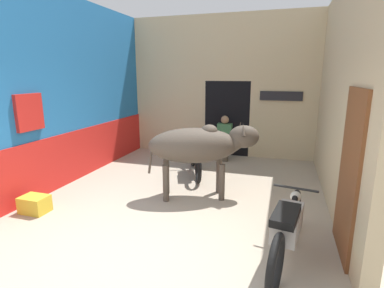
{
  "coord_description": "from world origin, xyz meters",
  "views": [
    {
      "loc": [
        1.72,
        -2.96,
        2.24
      ],
      "look_at": [
        0.07,
        2.37,
        0.95
      ],
      "focal_mm": 28.0,
      "sensor_mm": 36.0,
      "label": 1
    }
  ],
  "objects_px": {
    "cow": "(200,145)",
    "motorcycle_far": "(195,154)",
    "crate": "(35,204)",
    "plastic_stool": "(211,150)",
    "motorcycle_near": "(287,228)",
    "shopkeeper_seated": "(224,137)"
  },
  "relations": [
    {
      "from": "motorcycle_far",
      "to": "crate",
      "type": "relative_size",
      "value": 4.11
    },
    {
      "from": "motorcycle_near",
      "to": "motorcycle_far",
      "type": "height_order",
      "value": "motorcycle_far"
    },
    {
      "from": "cow",
      "to": "motorcycle_near",
      "type": "relative_size",
      "value": 1.05
    },
    {
      "from": "cow",
      "to": "shopkeeper_seated",
      "type": "height_order",
      "value": "cow"
    },
    {
      "from": "crate",
      "to": "plastic_stool",
      "type": "bearing_deg",
      "value": 64.26
    },
    {
      "from": "cow",
      "to": "crate",
      "type": "xyz_separation_m",
      "value": [
        -2.45,
        -1.46,
        -0.85
      ]
    },
    {
      "from": "cow",
      "to": "motorcycle_near",
      "type": "bearing_deg",
      "value": -46.5
    },
    {
      "from": "cow",
      "to": "shopkeeper_seated",
      "type": "distance_m",
      "value": 2.62
    },
    {
      "from": "shopkeeper_seated",
      "to": "plastic_stool",
      "type": "height_order",
      "value": "shopkeeper_seated"
    },
    {
      "from": "shopkeeper_seated",
      "to": "plastic_stool",
      "type": "xyz_separation_m",
      "value": [
        -0.39,
        0.1,
        -0.41
      ]
    },
    {
      "from": "crate",
      "to": "cow",
      "type": "bearing_deg",
      "value": 30.9
    },
    {
      "from": "cow",
      "to": "motorcycle_far",
      "type": "height_order",
      "value": "cow"
    },
    {
      "from": "cow",
      "to": "motorcycle_far",
      "type": "xyz_separation_m",
      "value": [
        -0.47,
        1.27,
        -0.54
      ]
    },
    {
      "from": "motorcycle_far",
      "to": "crate",
      "type": "xyz_separation_m",
      "value": [
        -1.97,
        -2.74,
        -0.31
      ]
    },
    {
      "from": "cow",
      "to": "shopkeeper_seated",
      "type": "xyz_separation_m",
      "value": [
        -0.05,
        2.59,
        -0.37
      ]
    },
    {
      "from": "shopkeeper_seated",
      "to": "crate",
      "type": "xyz_separation_m",
      "value": [
        -2.39,
        -4.05,
        -0.48
      ]
    },
    {
      "from": "motorcycle_near",
      "to": "shopkeeper_seated",
      "type": "relative_size",
      "value": 1.66
    },
    {
      "from": "motorcycle_near",
      "to": "plastic_stool",
      "type": "xyz_separation_m",
      "value": [
        -2.0,
        4.33,
        -0.24
      ]
    },
    {
      "from": "motorcycle_far",
      "to": "crate",
      "type": "bearing_deg",
      "value": -125.8
    },
    {
      "from": "cow",
      "to": "motorcycle_near",
      "type": "distance_m",
      "value": 2.32
    },
    {
      "from": "shopkeeper_seated",
      "to": "cow",
      "type": "bearing_deg",
      "value": -88.79
    },
    {
      "from": "cow",
      "to": "crate",
      "type": "bearing_deg",
      "value": -149.1
    }
  ]
}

